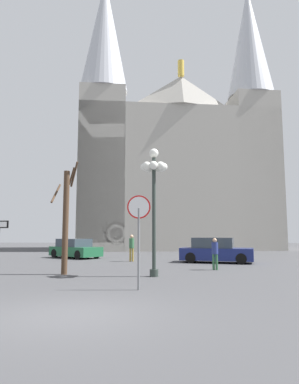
{
  "coord_description": "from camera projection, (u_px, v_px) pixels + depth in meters",
  "views": [
    {
      "loc": [
        2.16,
        -7.81,
        1.79
      ],
      "look_at": [
        0.96,
        16.46,
        4.72
      ],
      "focal_mm": 32.26,
      "sensor_mm": 36.0,
      "label": 1
    }
  ],
  "objects": [
    {
      "name": "cathedral",
      "position": [
        176.0,
        160.0,
        40.42
      ],
      "size": [
        23.18,
        14.02,
        32.09
      ],
      "color": "#ADA89E",
      "rests_on": "ground"
    },
    {
      "name": "ground_plane",
      "position": [
        70.0,
        315.0,
        7.64
      ],
      "size": [
        120.0,
        120.0,
        0.0
      ],
      "primitive_type": "plane",
      "color": "#424244"
    },
    {
      "name": "pedestrian_standing",
      "position": [
        215.0,
        251.0,
        17.15
      ],
      "size": [
        0.32,
        0.32,
        1.56
      ],
      "color": "#33663F",
      "rests_on": "ground"
    },
    {
      "name": "bare_tree",
      "position": [
        66.0,
        218.0,
        15.44
      ],
      "size": [
        1.11,
        1.04,
        5.05
      ],
      "color": "#473323",
      "rests_on": "ground"
    },
    {
      "name": "parked_car_near_green",
      "position": [
        75.0,
        249.0,
        25.51
      ],
      "size": [
        4.37,
        3.94,
        1.4
      ],
      "color": "#1E5B38",
      "rests_on": "ground"
    },
    {
      "name": "street_lamp",
      "position": [
        154.0,
        182.0,
        14.89
      ],
      "size": [
        1.18,
        1.18,
        5.48
      ],
      "color": "#2D3833",
      "rests_on": "ground"
    },
    {
      "name": "pedestrian_walking",
      "position": [
        132.0,
        245.0,
        22.33
      ],
      "size": [
        0.32,
        0.32,
        1.71
      ],
      "color": "olive",
      "rests_on": "ground"
    },
    {
      "name": "parked_car_far_navy",
      "position": [
        216.0,
        251.0,
        21.42
      ],
      "size": [
        4.7,
        2.8,
        1.54
      ],
      "color": "navy",
      "rests_on": "ground"
    },
    {
      "name": "stop_sign",
      "position": [
        139.0,
        223.0,
        11.23
      ],
      "size": [
        0.77,
        0.09,
        3.04
      ],
      "color": "slate",
      "rests_on": "ground"
    }
  ]
}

